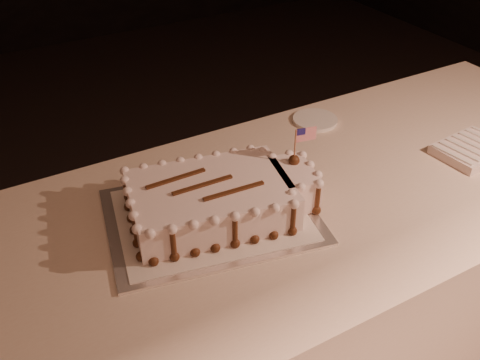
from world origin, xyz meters
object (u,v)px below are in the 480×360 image
sheet_cake (221,198)px  cake_board (211,216)px  banquet_table (250,314)px  side_plate (315,120)px  napkin_stack (471,150)px

sheet_cake → cake_board: bearing=168.7°
banquet_table → side_plate: 0.63m
sheet_cake → napkin_stack: (0.75, -0.10, -0.04)m
cake_board → side_plate: side_plate is taller
cake_board → sheet_cake: sheet_cake is taller
sheet_cake → napkin_stack: 0.76m
banquet_table → sheet_cake: bearing=160.7°
cake_board → napkin_stack: 0.78m
side_plate → cake_board: bearing=-152.1°
banquet_table → side_plate: side_plate is taller
sheet_cake → side_plate: size_ratio=3.47×
banquet_table → cake_board: size_ratio=4.83×
banquet_table → napkin_stack: (0.68, -0.08, 0.39)m
sheet_cake → napkin_stack: bearing=-7.8°
cake_board → side_plate: (0.50, 0.27, 0.00)m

